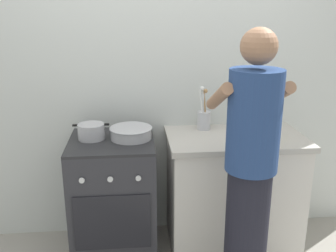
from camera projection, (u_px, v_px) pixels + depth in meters
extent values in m
cube|color=silver|center=(182.00, 81.00, 2.98)|extent=(3.20, 0.10, 2.50)
cube|color=silver|center=(233.00, 194.00, 2.92)|extent=(0.96, 0.56, 0.86)
cube|color=#B7B2A8|center=(236.00, 139.00, 2.78)|extent=(1.00, 0.60, 0.04)
cube|color=#2D2D33|center=(114.00, 198.00, 2.83)|extent=(0.60, 0.60, 0.88)
cube|color=#232326|center=(111.00, 141.00, 2.70)|extent=(0.60, 0.60, 0.02)
cube|color=black|center=(112.00, 223.00, 2.55)|extent=(0.51, 0.01, 0.40)
cylinder|color=silver|center=(82.00, 181.00, 2.43)|extent=(0.04, 0.01, 0.04)
cylinder|color=silver|center=(110.00, 179.00, 2.45)|extent=(0.04, 0.01, 0.04)
cylinder|color=silver|center=(138.00, 178.00, 2.46)|extent=(0.04, 0.01, 0.04)
cylinder|color=#B2B2B7|center=(91.00, 131.00, 2.70)|extent=(0.19, 0.19, 0.11)
cube|color=black|center=(75.00, 125.00, 2.68)|extent=(0.04, 0.02, 0.01)
cube|color=black|center=(107.00, 124.00, 2.70)|extent=(0.04, 0.02, 0.01)
cylinder|color=#B7B7BC|center=(131.00, 133.00, 2.71)|extent=(0.29, 0.29, 0.08)
torus|color=#B7B7BC|center=(131.00, 128.00, 2.70)|extent=(0.31, 0.31, 0.01)
cylinder|color=silver|center=(204.00, 120.00, 2.91)|extent=(0.10, 0.10, 0.14)
cylinder|color=silver|center=(204.00, 110.00, 2.89)|extent=(0.04, 0.05, 0.26)
sphere|color=silver|center=(205.00, 92.00, 2.85)|extent=(0.03, 0.03, 0.03)
cylinder|color=silver|center=(205.00, 110.00, 2.88)|extent=(0.04, 0.04, 0.27)
sphere|color=silver|center=(205.00, 91.00, 2.84)|extent=(0.03, 0.03, 0.03)
cylinder|color=white|center=(202.00, 109.00, 2.88)|extent=(0.03, 0.05, 0.30)
sphere|color=white|center=(202.00, 88.00, 2.83)|extent=(0.03, 0.03, 0.03)
cylinder|color=#9E7547|center=(205.00, 110.00, 2.88)|extent=(0.04, 0.02, 0.28)
sphere|color=#9E7547|center=(206.00, 91.00, 2.83)|extent=(0.03, 0.03, 0.03)
cylinder|color=silver|center=(243.00, 134.00, 2.72)|extent=(0.04, 0.04, 0.07)
cylinder|color=red|center=(243.00, 128.00, 2.70)|extent=(0.04, 0.04, 0.02)
cylinder|color=gold|center=(268.00, 125.00, 2.72)|extent=(0.06, 0.06, 0.19)
cylinder|color=gold|center=(269.00, 109.00, 2.69)|extent=(0.03, 0.03, 0.04)
cylinder|color=black|center=(270.00, 106.00, 2.68)|extent=(0.03, 0.03, 0.02)
cylinder|color=black|center=(246.00, 237.00, 2.34)|extent=(0.26, 0.26, 0.90)
cylinder|color=navy|center=(254.00, 121.00, 2.12)|extent=(0.30, 0.30, 0.58)
sphere|color=#A07254|center=(259.00, 46.00, 2.00)|extent=(0.20, 0.20, 0.20)
cylinder|color=#A07254|center=(219.00, 97.00, 2.20)|extent=(0.07, 0.41, 0.24)
cylinder|color=#A07254|center=(276.00, 96.00, 2.24)|extent=(0.07, 0.41, 0.24)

